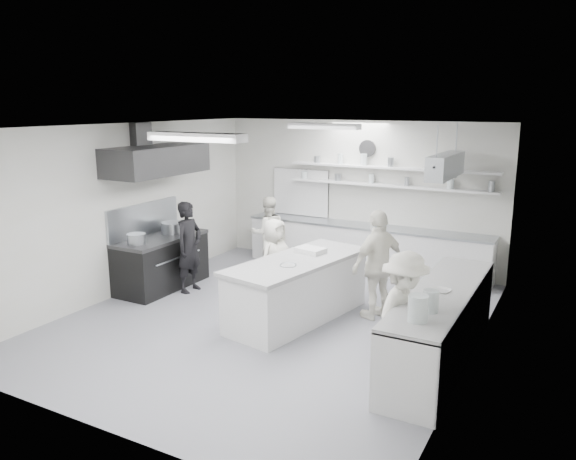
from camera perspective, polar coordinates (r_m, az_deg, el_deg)
The scene contains 27 objects.
floor at distance 8.94m, azimuth -1.51°, elevation -9.15°, with size 6.00×7.00×0.02m, color gray.
ceiling at distance 8.30m, azimuth -1.63°, elevation 10.58°, with size 6.00×7.00×0.02m, color white.
wall_back at distance 11.60m, azimuth 7.12°, elevation 3.62°, with size 6.00×0.04×3.00m, color beige.
wall_front at distance 5.84m, azimuth -19.10°, elevation -6.20°, with size 6.00×0.04×3.00m, color beige.
wall_left at distance 10.30m, azimuth -16.19°, elevation 2.05°, with size 0.04×7.00×3.00m, color beige.
wall_right at distance 7.50m, azimuth 18.73°, elevation -2.03°, with size 0.04×7.00×3.00m, color beige.
stove at distance 10.55m, azimuth -12.77°, elevation -3.37°, with size 0.80×1.80×0.90m, color black.
exhaust_hood at distance 10.20m, azimuth -13.30°, elevation 6.94°, with size 0.85×2.00×0.50m, color #313132.
back_counter at distance 11.44m, azimuth 7.82°, elevation -1.86°, with size 5.00×0.60×0.92m, color silver.
shelf_lower at distance 11.21m, azimuth 10.25°, elevation 4.49°, with size 4.20×0.26×0.04m, color silver.
shelf_upper at distance 11.17m, azimuth 10.32°, elevation 6.27°, with size 4.20×0.26×0.04m, color silver.
pass_through_window at distance 12.12m, azimuth 1.34°, elevation 3.87°, with size 1.30×0.04×1.00m, color black.
wall_clock at distance 11.38m, azimuth 8.12°, elevation 8.24°, with size 0.32×0.32×0.05m, color silver.
right_counter at distance 7.69m, azimuth 15.31°, elevation -9.52°, with size 0.74×3.30×0.94m, color silver.
pot_rack at distance 9.87m, azimuth 15.79°, elevation 6.33°, with size 0.30×1.60×0.40m, color #989EA5.
light_fixture_front at distance 6.80m, azimuth -9.34°, elevation 9.34°, with size 1.30×0.25×0.10m, color silver.
light_fixture_rear at distance 9.90m, azimuth 3.68°, elevation 10.51°, with size 1.30×0.25×0.10m, color silver.
prep_island at distance 8.81m, azimuth 0.99°, elevation -6.20°, with size 0.94×2.51×0.93m, color silver.
stove_pot at distance 10.67m, azimuth -11.64°, elevation 0.12°, with size 0.44×0.44×0.25m, color #989EA5.
cook_stove at distance 10.15m, azimuth -10.04°, elevation -1.71°, with size 0.60×0.39×1.64m, color black.
cook_back at distance 11.42m, azimuth -2.07°, elevation -0.28°, with size 0.73×0.57×1.49m, color white.
cook_island_left at distance 9.64m, azimuth -1.39°, elevation -2.98°, with size 0.69×0.45×1.42m, color white.
cook_island_right at distance 8.85m, azimuth 9.21°, elevation -3.51°, with size 1.02×0.43×1.74m, color white.
cook_right at distance 7.04m, azimuth 11.73°, elevation -8.54°, with size 1.04×0.60×1.61m, color white.
bowl_island_a at distance 8.33m, azimuth 0.00°, elevation -3.75°, with size 0.25×0.25×0.06m, color #989EA5.
bowl_island_b at distance 9.31m, azimuth 1.87°, elevation -1.98°, with size 0.20×0.20×0.06m, color silver.
bowl_right at distance 7.49m, azimuth 15.32°, elevation -6.06°, with size 0.24×0.24×0.06m, color silver.
Camera 1 is at (4.15, -7.18, 3.33)m, focal length 34.87 mm.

